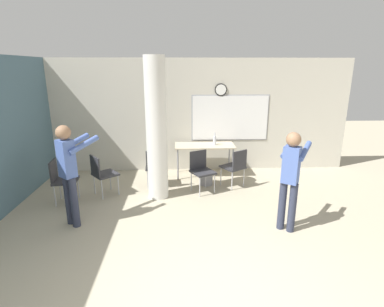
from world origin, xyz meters
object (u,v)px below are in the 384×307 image
Objects in this scene: bottle_on_table at (215,140)px; chair_table_right at (235,165)px; chair_table_front at (201,168)px; chair_by_left_wall at (62,178)px; folding_table at (205,147)px; chair_near_pillar at (102,172)px; person_watching_back at (69,168)px; person_playing_side at (291,174)px; chair_table_left at (156,165)px.

chair_table_right is at bearing -64.61° from bottle_on_table.
chair_table_front is 2.79m from chair_by_left_wall.
chair_table_front reaches higher than folding_table.
chair_table_right is 0.78m from chair_table_front.
folding_table is 3.24m from chair_by_left_wall.
chair_near_pillar is (-2.05, -0.14, 0.00)m from chair_table_front.
person_watching_back is at bearing -60.24° from chair_by_left_wall.
chair_table_front is 2.06m from chair_near_pillar.
chair_by_left_wall is (-2.75, -0.45, 0.00)m from chair_table_front.
person_playing_side is 3.55m from person_watching_back.
chair_table_front is 1.00× the size of chair_table_left.
chair_table_right is 3.57m from chair_by_left_wall.
folding_table is 1.64× the size of chair_table_front.
person_watching_back is (-0.20, -1.18, 0.50)m from chair_near_pillar.
bottle_on_table is at bearing 115.39° from chair_table_right.
chair_table_right is 1.00× the size of chair_table_left.
chair_table_right is 1.00× the size of chair_near_pillar.
person_watching_back is at bearing 174.76° from person_playing_side.
bottle_on_table is 2.76m from person_playing_side.
chair_table_left is at bearing -148.29° from folding_table.
bottle_on_table is 0.34× the size of chair_table_front.
chair_table_front is 1.00× the size of chair_near_pillar.
person_watching_back is (-2.64, -2.29, 0.12)m from bottle_on_table.
person_playing_side reaches higher than chair_table_left.
chair_near_pillar is at bearing -173.32° from chair_table_right.
chair_by_left_wall is at bearing 119.76° from person_watching_back.
person_watching_back is at bearing -139.14° from bottle_on_table.
person_watching_back is at bearing -136.41° from folding_table.
chair_near_pillar and chair_table_left have the same top height.
chair_near_pillar is 0.51× the size of person_watching_back.
chair_table_right is at bearing 6.68° from chair_near_pillar.
chair_table_front is 2.66m from person_watching_back.
chair_by_left_wall is 1.00× the size of chair_table_left.
chair_table_left reaches higher than folding_table.
chair_by_left_wall is at bearing -154.14° from folding_table.
chair_table_front is (-0.15, -0.96, -0.20)m from folding_table.
person_watching_back reaches higher than chair_table_right.
chair_by_left_wall is 1.13m from person_watching_back.
chair_table_front is at bearing -99.14° from folding_table.
chair_table_right is 1.00× the size of chair_by_left_wall.
chair_table_right is 1.75m from chair_table_left.
person_watching_back is at bearing -128.62° from chair_table_left.
chair_near_pillar is 0.53× the size of person_playing_side.
folding_table is 1.00m from chair_table_front.
chair_table_right and chair_table_left have the same top height.
folding_table is at bearing 80.86° from chair_table_front.
chair_table_left is (-1.74, 0.07, 0.00)m from chair_table_right.
bottle_on_table is 0.34× the size of chair_near_pillar.
person_playing_side reaches higher than chair_near_pillar.
person_playing_side is (2.27, -1.91, 0.46)m from chair_table_left.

